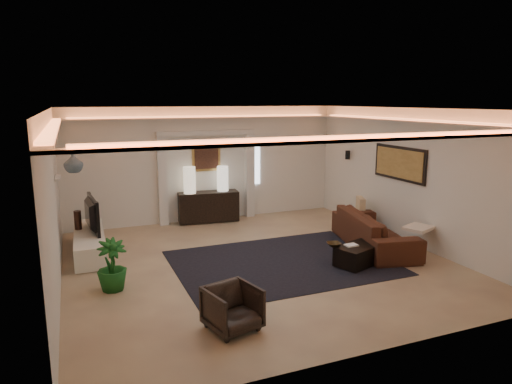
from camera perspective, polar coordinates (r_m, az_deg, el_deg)
name	(u,v)px	position (r m, az deg, el deg)	size (l,w,h in m)	color
floor	(258,262)	(8.91, 0.26, -8.71)	(7.00, 7.00, 0.00)	tan
ceiling	(258,109)	(8.37, 0.28, 10.27)	(7.00, 7.00, 0.00)	white
wall_back	(206,164)	(11.80, -6.22, 3.45)	(7.00, 7.00, 0.00)	white
wall_front	(372,241)	(5.54, 14.24, -5.87)	(7.00, 7.00, 0.00)	white
wall_left	(53,204)	(7.91, -23.88, -1.36)	(7.00, 7.00, 0.00)	white
wall_right	(409,177)	(10.36, 18.50, 1.83)	(7.00, 7.00, 0.00)	white
cove_soffit	(258,125)	(8.38, 0.28, 8.36)	(7.00, 7.00, 0.04)	silver
daylight_slit	(255,165)	(12.22, -0.08, 3.32)	(0.25, 0.03, 1.00)	white
area_rug	(281,263)	(8.89, 3.17, -8.74)	(4.00, 3.00, 0.01)	black
pilaster_left	(162,181)	(11.50, -11.56, 1.32)	(0.22, 0.20, 2.20)	silver
pilaster_right	(249,176)	(12.12, -0.82, 2.05)	(0.22, 0.20, 2.20)	silver
alcove_header	(206,133)	(11.62, -6.17, 7.30)	(2.52, 0.20, 0.12)	silver
painting_frame	(206,157)	(11.74, -6.20, 4.40)	(0.74, 0.04, 0.74)	tan
painting_canvas	(206,157)	(11.72, -6.17, 4.39)	(0.62, 0.02, 0.62)	#4C2D1E
art_panel_frame	(400,163)	(10.53, 17.40, 3.42)	(0.04, 1.64, 0.74)	black
art_panel_gold	(399,163)	(10.51, 17.30, 3.42)	(0.02, 1.50, 0.62)	tan
wall_sconce	(348,155)	(11.99, 11.31, 4.54)	(0.12, 0.12, 0.22)	black
wall_niche	(58,178)	(9.25, -23.40, 1.66)	(0.10, 0.55, 0.04)	silver
console	(208,206)	(11.74, -5.93, -1.79)	(1.51, 0.47, 0.76)	black
lamp_left	(190,181)	(11.49, -8.25, 1.37)	(0.30, 0.30, 0.67)	beige
lamp_right	(223,179)	(11.72, -4.16, 1.66)	(0.28, 0.28, 0.63)	white
media_ledge	(90,243)	(9.93, -19.97, -5.94)	(0.57, 2.29, 0.43)	white
tv	(87,214)	(9.86, -20.25, -2.59)	(0.16, 1.22, 0.70)	black
figurine	(78,220)	(10.13, -21.25, -3.24)	(0.14, 0.14, 0.39)	#3B231A
ginger_jar	(73,163)	(9.62, -21.73, 3.38)	(0.36, 0.36, 0.38)	#314651
plant	(112,265)	(7.89, -17.46, -8.68)	(0.48, 0.48, 0.85)	#17571B
sofa	(374,230)	(9.99, 14.44, -4.64)	(0.98, 2.51, 0.73)	black
throw_blanket	(418,228)	(9.75, 19.53, -4.23)	(0.55, 0.45, 0.06)	#FFF4C7
throw_pillow	(360,207)	(11.26, 12.84, -1.81)	(0.14, 0.46, 0.46)	#CAB486
coffee_table	(360,254)	(8.94, 12.74, -7.55)	(0.96, 0.53, 0.36)	black
bowl	(334,243)	(8.72, 9.65, -6.26)	(0.27, 0.27, 0.07)	black
magazine	(351,244)	(8.79, 11.75, -6.32)	(0.23, 0.17, 0.03)	white
armchair	(233,308)	(6.38, -2.93, -14.24)	(0.65, 0.67, 0.61)	black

